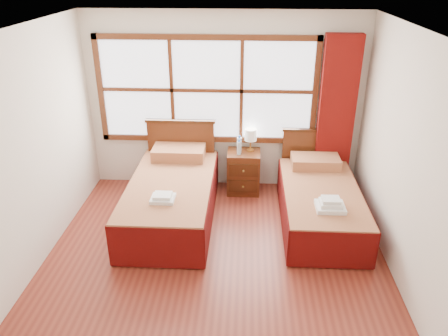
{
  "coord_description": "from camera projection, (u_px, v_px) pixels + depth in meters",
  "views": [
    {
      "loc": [
        0.33,
        -3.88,
        3.18
      ],
      "look_at": [
        0.08,
        0.7,
        0.99
      ],
      "focal_mm": 35.0,
      "sensor_mm": 36.0,
      "label": 1
    }
  ],
  "objects": [
    {
      "name": "floor",
      "position": [
        213.0,
        275.0,
        4.88
      ],
      "size": [
        4.5,
        4.5,
        0.0
      ],
      "primitive_type": "plane",
      "color": "maroon",
      "rests_on": "ground"
    },
    {
      "name": "ceiling",
      "position": [
        210.0,
        35.0,
        3.76
      ],
      "size": [
        4.5,
        4.5,
        0.0
      ],
      "primitive_type": "plane",
      "rotation": [
        3.14,
        0.0,
        0.0
      ],
      "color": "white",
      "rests_on": "wall_back"
    },
    {
      "name": "wall_back",
      "position": [
        224.0,
        103.0,
        6.35
      ],
      "size": [
        4.0,
        0.0,
        4.0
      ],
      "primitive_type": "plane",
      "rotation": [
        1.57,
        0.0,
        0.0
      ],
      "color": "silver",
      "rests_on": "floor"
    },
    {
      "name": "wall_left",
      "position": [
        15.0,
        166.0,
        4.42
      ],
      "size": [
        0.0,
        4.5,
        4.5
      ],
      "primitive_type": "plane",
      "rotation": [
        1.57,
        0.0,
        1.57
      ],
      "color": "silver",
      "rests_on": "floor"
    },
    {
      "name": "wall_right",
      "position": [
        417.0,
        175.0,
        4.22
      ],
      "size": [
        0.0,
        4.5,
        4.5
      ],
      "primitive_type": "plane",
      "rotation": [
        1.57,
        0.0,
        -1.57
      ],
      "color": "silver",
      "rests_on": "floor"
    },
    {
      "name": "window",
      "position": [
        207.0,
        90.0,
        6.24
      ],
      "size": [
        3.16,
        0.06,
        1.56
      ],
      "color": "white",
      "rests_on": "wall_back"
    },
    {
      "name": "curtain",
      "position": [
        336.0,
        117.0,
        6.2
      ],
      "size": [
        0.5,
        0.16,
        2.3
      ],
      "primitive_type": "cube",
      "color": "maroon",
      "rests_on": "wall_back"
    },
    {
      "name": "bed_left",
      "position": [
        172.0,
        196.0,
        5.85
      ],
      "size": [
        1.1,
        2.13,
        1.07
      ],
      "color": "#3D1E0C",
      "rests_on": "floor"
    },
    {
      "name": "bed_right",
      "position": [
        320.0,
        202.0,
        5.77
      ],
      "size": [
        1.0,
        2.02,
        0.97
      ],
      "color": "#3D1E0C",
      "rests_on": "floor"
    },
    {
      "name": "nightstand",
      "position": [
        243.0,
        172.0,
        6.53
      ],
      "size": [
        0.48,
        0.47,
        0.64
      ],
      "color": "#552812",
      "rests_on": "floor"
    },
    {
      "name": "towels_left",
      "position": [
        163.0,
        198.0,
        5.23
      ],
      "size": [
        0.28,
        0.25,
        0.08
      ],
      "rotation": [
        0.0,
        0.0,
        -0.01
      ],
      "color": "white",
      "rests_on": "bed_left"
    },
    {
      "name": "towels_right",
      "position": [
        330.0,
        205.0,
        5.15
      ],
      "size": [
        0.34,
        0.3,
        0.14
      ],
      "rotation": [
        0.0,
        0.0,
        0.01
      ],
      "color": "white",
      "rests_on": "bed_right"
    },
    {
      "name": "lamp",
      "position": [
        251.0,
        135.0,
        6.34
      ],
      "size": [
        0.17,
        0.17,
        0.34
      ],
      "color": "gold",
      "rests_on": "nightstand"
    },
    {
      "name": "bottle_near",
      "position": [
        239.0,
        148.0,
        6.28
      ],
      "size": [
        0.06,
        0.06,
        0.22
      ],
      "color": "silver",
      "rests_on": "nightstand"
    },
    {
      "name": "bottle_far",
      "position": [
        239.0,
        145.0,
        6.33
      ],
      "size": [
        0.07,
        0.07,
        0.26
      ],
      "color": "silver",
      "rests_on": "nightstand"
    }
  ]
}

